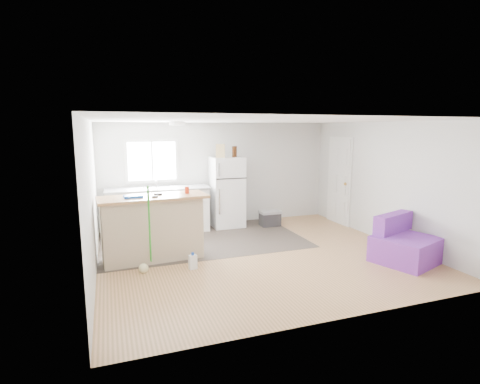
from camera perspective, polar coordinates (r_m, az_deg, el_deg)
name	(u,v)px	position (r m, az deg, el deg)	size (l,w,h in m)	color
room	(259,190)	(6.60, 2.86, 0.37)	(5.51, 5.01, 2.41)	olive
vinyl_zone	(203,240)	(7.81, -5.71, -7.22)	(4.05, 2.50, 0.00)	#362E28
window	(152,161)	(8.59, -13.25, 4.62)	(1.18, 0.06, 0.98)	white
interior_door	(339,181)	(9.28, 14.86, 1.58)	(0.11, 0.92, 2.10)	white
ceiling_fixture	(177,123)	(7.34, -9.59, 10.28)	(0.30, 0.30, 0.07)	white
kitchen_cabinets	(159,210)	(8.42, -12.29, -2.64)	(2.24, 0.77, 1.28)	white
peninsula	(153,228)	(6.68, -13.18, -5.29)	(1.87, 0.83, 1.12)	#C0AA8A
refrigerator	(227,192)	(8.69, -2.00, 0.00)	(0.72, 0.69, 1.62)	white
cooler	(270,218)	(8.85, 4.59, -4.00)	(0.48, 0.33, 0.36)	#2A2A2C
purple_seat	(404,245)	(7.06, 23.67, -7.44)	(1.19, 1.18, 0.78)	purple
cleaner_jug	(193,262)	(6.23, -7.20, -10.50)	(0.14, 0.11, 0.28)	white
mop	(145,258)	(6.23, -14.27, -9.66)	(0.24, 0.39, 1.41)	green
red_cup	(187,190)	(6.70, -8.08, 0.29)	(0.08, 0.08, 0.12)	red
blue_tray	(133,196)	(6.50, -15.98, -0.64)	(0.30, 0.22, 0.04)	#1347B2
tool_a	(158,194)	(6.64, -12.36, -0.31)	(0.14, 0.05, 0.03)	black
tool_b	(155,197)	(6.41, -12.86, -0.70)	(0.10, 0.04, 0.03)	black
cardboard_box	(220,151)	(8.45, -3.01, 6.27)	(0.20, 0.10, 0.30)	tan
bottle_left	(234,152)	(8.54, -0.97, 6.15)	(0.07, 0.07, 0.25)	#3C1D0A
bottle_right	(235,152)	(8.63, -0.71, 6.19)	(0.07, 0.07, 0.25)	#3C1D0A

